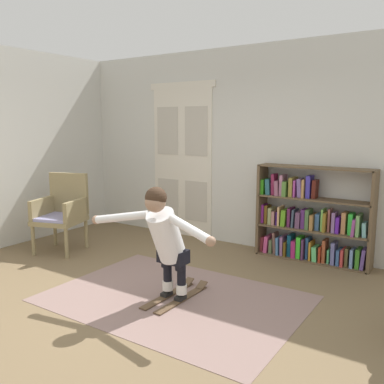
% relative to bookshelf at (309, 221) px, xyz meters
% --- Properties ---
extents(ground_plane, '(7.20, 7.20, 0.00)m').
position_rel_bookshelf_xyz_m(ground_plane, '(-0.97, -2.39, -0.54)').
color(ground_plane, brown).
extents(back_wall, '(6.00, 0.10, 2.90)m').
position_rel_bookshelf_xyz_m(back_wall, '(-0.97, 0.21, 0.91)').
color(back_wall, silver).
rests_on(back_wall, ground).
extents(double_door, '(1.22, 0.05, 2.45)m').
position_rel_bookshelf_xyz_m(double_door, '(-2.14, 0.15, 0.69)').
color(double_door, silver).
rests_on(double_door, ground).
extents(rug, '(2.58, 1.82, 0.01)m').
position_rel_bookshelf_xyz_m(rug, '(-0.75, -2.00, -0.53)').
color(rug, gray).
rests_on(rug, ground).
extents(bookshelf, '(1.50, 0.30, 1.26)m').
position_rel_bookshelf_xyz_m(bookshelf, '(0.00, 0.00, 0.00)').
color(bookshelf, brown).
rests_on(bookshelf, ground).
extents(wicker_chair, '(0.75, 0.75, 1.10)m').
position_rel_bookshelf_xyz_m(wicker_chair, '(-3.09, -1.50, 0.05)').
color(wicker_chair, '#918157').
rests_on(wicker_chair, ground).
extents(skis_pair, '(0.29, 0.85, 0.07)m').
position_rel_bookshelf_xyz_m(skis_pair, '(-0.75, -1.97, -0.51)').
color(skis_pair, brown).
rests_on(skis_pair, rug).
extents(person_skier, '(1.48, 0.58, 1.14)m').
position_rel_bookshelf_xyz_m(person_skier, '(-0.75, -2.15, 0.19)').
color(person_skier, white).
rests_on(person_skier, skis_pair).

